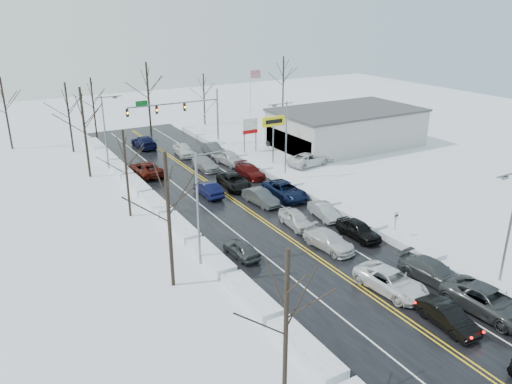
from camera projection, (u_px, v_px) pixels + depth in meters
ground at (267, 223)px, 46.34m from camera, size 160.00×160.00×0.00m
road_surface at (256, 216)px, 47.96m from camera, size 14.00×84.00×0.01m
snow_bank_left at (182, 233)px, 44.43m from camera, size 1.64×72.00×0.70m
snow_bank_right at (320, 201)px, 51.50m from camera, size 1.64×72.00×0.70m
traffic_signal_mast at (184, 110)px, 68.77m from camera, size 13.28×0.39×8.00m
tires_plus_sign at (273, 124)px, 62.47m from camera, size 3.20×0.34×6.00m
used_vehicles_sign at (250, 128)px, 67.94m from camera, size 2.20×0.22×4.65m
speed_limit_sign at (396, 220)px, 43.07m from camera, size 0.55×0.09×2.35m
flagpole at (251, 97)px, 75.70m from camera, size 1.87×1.20×10.00m
dealership_building at (346, 127)px, 71.18m from camera, size 20.40×12.40×5.30m
streetlight_se at (509, 221)px, 33.70m from camera, size 3.20×0.25×9.00m
streetlight_ne at (285, 134)px, 56.46m from camera, size 3.20×0.25×9.00m
streetlight_sw at (200, 200)px, 37.36m from camera, size 3.20×0.25×9.00m
streetlight_nw at (106, 126)px, 60.12m from camera, size 3.20×0.25×9.00m
tree_left_a at (287, 302)px, 22.76m from camera, size 3.60×3.60×9.00m
tree_left_b at (167, 195)px, 33.66m from camera, size 4.00×4.00×10.00m
tree_left_c at (125, 157)px, 45.87m from camera, size 3.40×3.40×8.50m
tree_left_d at (83, 115)px, 56.43m from camera, size 4.20×4.20×10.50m
tree_left_e at (67, 104)px, 66.62m from camera, size 3.80×3.80×9.50m
tree_far_a at (4, 99)px, 68.02m from camera, size 4.00×4.00×10.00m
tree_far_b at (92, 96)px, 74.66m from camera, size 3.60×3.60×9.00m
tree_far_c at (148, 84)px, 76.27m from camera, size 4.40×4.40×11.00m
tree_far_d at (204, 89)px, 82.75m from camera, size 3.40×3.40×8.50m
tree_far_e at (283, 74)px, 90.11m from camera, size 4.20×4.20×10.50m
queued_car_1 at (446, 326)px, 31.46m from camera, size 1.78×4.42×1.43m
queued_car_2 at (390, 291)px, 35.36m from camera, size 3.12×5.78×1.54m
queued_car_3 at (328, 248)px, 41.57m from camera, size 2.60×5.17×1.44m
queued_car_4 at (296, 226)px, 45.69m from camera, size 2.08×4.48×1.49m
queued_car_5 at (261, 204)px, 50.83m from camera, size 2.16×4.74×1.51m
queued_car_6 at (234, 188)px, 55.38m from camera, size 3.01×5.67×1.52m
queued_car_7 at (205, 169)px, 61.62m from camera, size 2.17×5.04×1.44m
queued_car_8 at (184, 156)px, 67.17m from camera, size 2.37×4.97×1.64m
queued_car_10 at (486, 313)px, 32.85m from camera, size 3.27×6.36×1.72m
queued_car_11 at (432, 281)px, 36.63m from camera, size 2.88×5.59×1.55m
queued_car_12 at (358, 238)px, 43.46m from camera, size 1.93×4.61×1.56m
queued_car_13 at (324, 218)px, 47.56m from camera, size 1.95×4.31×1.37m
queued_car_14 at (285, 197)px, 52.54m from camera, size 2.80×5.91×1.63m
queued_car_15 at (250, 177)px, 58.87m from camera, size 2.08×4.95×1.43m
queued_car_16 at (230, 164)px, 63.58m from camera, size 2.69×5.28×1.72m
queued_car_17 at (213, 155)px, 67.57m from camera, size 1.77×4.80×1.57m
oncoming_car_0 at (209, 196)px, 53.01m from camera, size 1.66×4.60×1.51m
oncoming_car_1 at (146, 175)px, 59.48m from camera, size 3.01×6.06×1.65m
oncoming_car_2 at (144, 148)px, 71.02m from camera, size 2.43×5.87×1.70m
oncoming_car_3 at (241, 256)px, 40.25m from camera, size 1.78×4.02×1.35m
parked_car_0 at (309, 165)px, 63.13m from camera, size 6.13×3.43×1.62m
parked_car_1 at (319, 158)px, 66.13m from camera, size 2.76×5.71×1.60m
parked_car_2 at (278, 148)px, 70.84m from camera, size 2.09×4.59×1.53m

